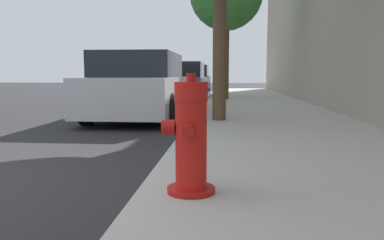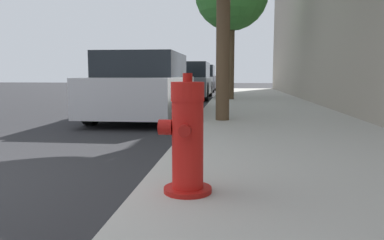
{
  "view_description": "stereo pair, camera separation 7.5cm",
  "coord_description": "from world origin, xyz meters",
  "px_view_note": "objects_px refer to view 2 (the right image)",
  "views": [
    {
      "loc": [
        2.69,
        -2.64,
        0.96
      ],
      "look_at": [
        2.36,
        1.13,
        0.5
      ],
      "focal_mm": 35.0,
      "sensor_mm": 36.0,
      "label": 1
    },
    {
      "loc": [
        2.77,
        -2.63,
        0.96
      ],
      "look_at": [
        2.36,
        1.13,
        0.5
      ],
      "focal_mm": 35.0,
      "sensor_mm": 36.0,
      "label": 2
    }
  ],
  "objects_px": {
    "fire_hydrant": "(187,139)",
    "parked_car_near": "(145,87)",
    "parked_car_mid": "(188,81)",
    "parked_car_far": "(200,79)"
  },
  "relations": [
    {
      "from": "fire_hydrant",
      "to": "parked_car_near",
      "type": "relative_size",
      "value": 0.2
    },
    {
      "from": "fire_hydrant",
      "to": "parked_car_mid",
      "type": "relative_size",
      "value": 0.19
    },
    {
      "from": "fire_hydrant",
      "to": "parked_car_mid",
      "type": "distance_m",
      "value": 12.41
    },
    {
      "from": "parked_car_near",
      "to": "parked_car_mid",
      "type": "distance_m",
      "value": 6.74
    },
    {
      "from": "parked_car_mid",
      "to": "fire_hydrant",
      "type": "bearing_deg",
      "value": -83.26
    },
    {
      "from": "parked_car_near",
      "to": "parked_car_far",
      "type": "bearing_deg",
      "value": 89.51
    },
    {
      "from": "fire_hydrant",
      "to": "parked_car_near",
      "type": "height_order",
      "value": "parked_car_near"
    },
    {
      "from": "fire_hydrant",
      "to": "parked_car_far",
      "type": "bearing_deg",
      "value": 94.63
    },
    {
      "from": "fire_hydrant",
      "to": "parked_car_near",
      "type": "xyz_separation_m",
      "value": [
        -1.61,
        5.59,
        0.17
      ]
    },
    {
      "from": "parked_car_mid",
      "to": "parked_car_far",
      "type": "distance_m",
      "value": 6.21
    }
  ]
}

